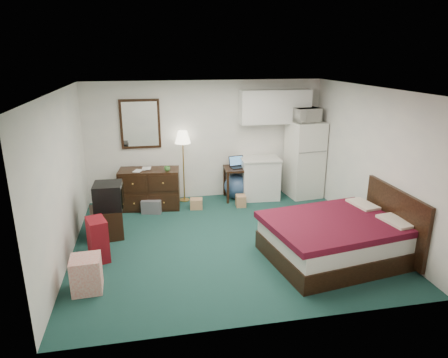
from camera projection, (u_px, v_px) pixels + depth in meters
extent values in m
cube|color=#132B29|center=(227.00, 240.00, 6.76)|extent=(5.00, 4.50, 0.01)
cube|color=silver|center=(227.00, 89.00, 6.01)|extent=(5.00, 4.50, 0.01)
cube|color=silver|center=(206.00, 140.00, 8.49)|extent=(5.00, 0.01, 2.50)
cube|color=silver|center=(269.00, 226.00, 4.28)|extent=(5.00, 0.01, 2.50)
cube|color=silver|center=(63.00, 178.00, 5.93)|extent=(0.01, 4.50, 2.50)
cube|color=silver|center=(370.00, 161.00, 6.84)|extent=(0.01, 4.50, 2.50)
sphere|color=navy|center=(237.00, 186.00, 8.62)|extent=(0.65, 0.65, 0.55)
imported|color=white|center=(307.00, 113.00, 8.31)|extent=(0.59, 0.40, 0.36)
imported|color=#A86F47|center=(134.00, 166.00, 7.80)|extent=(0.15, 0.07, 0.21)
imported|color=#A86F47|center=(142.00, 164.00, 7.93)|extent=(0.17, 0.04, 0.23)
imported|color=#48853C|center=(167.00, 168.00, 7.82)|extent=(0.14, 0.12, 0.12)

